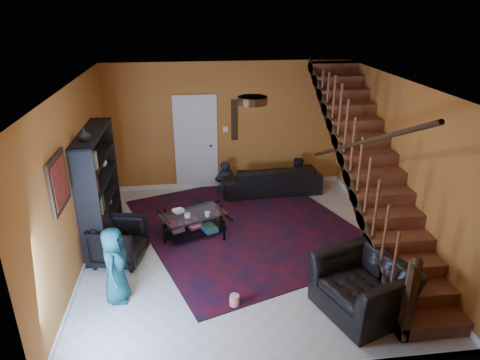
# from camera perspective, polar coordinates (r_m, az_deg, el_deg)

# --- Properties ---
(floor) EXTENTS (5.50, 5.50, 0.00)m
(floor) POSITION_cam_1_polar(r_m,az_deg,el_deg) (7.47, 0.50, -9.07)
(floor) COLOR beige
(floor) RESTS_ON ground
(room) EXTENTS (5.50, 5.50, 5.50)m
(room) POSITION_cam_1_polar(r_m,az_deg,el_deg) (8.57, -9.57, -4.58)
(room) COLOR #A85C25
(room) RESTS_ON ground
(staircase) EXTENTS (0.95, 5.02, 3.18)m
(staircase) POSITION_cam_1_polar(r_m,az_deg,el_deg) (7.41, 17.05, 1.65)
(staircase) COLOR brown
(staircase) RESTS_ON floor
(bookshelf) EXTENTS (0.35, 1.80, 2.00)m
(bookshelf) POSITION_cam_1_polar(r_m,az_deg,el_deg) (7.67, -18.22, -1.29)
(bookshelf) COLOR black
(bookshelf) RESTS_ON floor
(door) EXTENTS (0.82, 0.05, 2.05)m
(door) POSITION_cam_1_polar(r_m,az_deg,el_deg) (9.48, -5.87, 4.71)
(door) COLOR silver
(door) RESTS_ON floor
(framed_picture) EXTENTS (0.04, 0.74, 0.74)m
(framed_picture) POSITION_cam_1_polar(r_m,az_deg,el_deg) (6.07, -23.03, -0.29)
(framed_picture) COLOR maroon
(framed_picture) RESTS_ON room
(wall_hanging) EXTENTS (0.14, 0.03, 0.90)m
(wall_hanging) POSITION_cam_1_polar(r_m,az_deg,el_deg) (9.39, -0.76, 8.00)
(wall_hanging) COLOR black
(wall_hanging) RESTS_ON room
(ceiling_fixture) EXTENTS (0.40, 0.40, 0.10)m
(ceiling_fixture) POSITION_cam_1_polar(r_m,az_deg,el_deg) (5.69, 1.67, 10.57)
(ceiling_fixture) COLOR #3F2814
(ceiling_fixture) RESTS_ON room
(rug) EXTENTS (4.79, 5.10, 0.02)m
(rug) POSITION_cam_1_polar(r_m,az_deg,el_deg) (8.15, 0.89, -6.08)
(rug) COLOR #3F0B14
(rug) RESTS_ON floor
(sofa) EXTENTS (2.18, 0.95, 0.63)m
(sofa) POSITION_cam_1_polar(r_m,az_deg,el_deg) (9.49, 4.13, 0.22)
(sofa) COLOR black
(sofa) RESTS_ON floor
(armchair_left) EXTENTS (0.94, 0.92, 0.71)m
(armchair_left) POSITION_cam_1_polar(r_m,az_deg,el_deg) (7.23, -15.83, -7.90)
(armchair_left) COLOR black
(armchair_left) RESTS_ON floor
(armchair_right) EXTENTS (1.36, 1.45, 0.76)m
(armchair_right) POSITION_cam_1_polar(r_m,az_deg,el_deg) (6.17, 16.12, -13.51)
(armchair_right) COLOR black
(armchair_right) RESTS_ON floor
(person_adult_a) EXTENTS (0.47, 0.34, 1.20)m
(person_adult_a) POSITION_cam_1_polar(r_m,az_deg,el_deg) (9.47, -2.06, -0.88)
(person_adult_a) COLOR black
(person_adult_a) RESTS_ON sofa
(person_adult_b) EXTENTS (0.59, 0.47, 1.21)m
(person_adult_b) POSITION_cam_1_polar(r_m,az_deg,el_deg) (9.72, 7.46, -0.37)
(person_adult_b) COLOR black
(person_adult_b) RESTS_ON sofa
(person_child) EXTENTS (0.41, 0.58, 1.14)m
(person_child) POSITION_cam_1_polar(r_m,az_deg,el_deg) (6.27, -16.34, -10.83)
(person_child) COLOR #174757
(person_child) RESTS_ON armchair_left
(coffee_table) EXTENTS (1.27, 1.04, 0.42)m
(coffee_table) POSITION_cam_1_polar(r_m,az_deg,el_deg) (7.79, -6.17, -5.74)
(coffee_table) COLOR black
(coffee_table) RESTS_ON floor
(cup_a) EXTENTS (0.15, 0.15, 0.09)m
(cup_a) POSITION_cam_1_polar(r_m,az_deg,el_deg) (7.56, -7.02, -4.78)
(cup_a) COLOR #999999
(cup_a) RESTS_ON coffee_table
(cup_b) EXTENTS (0.12, 0.12, 0.09)m
(cup_b) POSITION_cam_1_polar(r_m,az_deg,el_deg) (7.58, -4.38, -4.59)
(cup_b) COLOR #999999
(cup_b) RESTS_ON coffee_table
(bowl) EXTENTS (0.29, 0.29, 0.06)m
(bowl) POSITION_cam_1_polar(r_m,az_deg,el_deg) (7.78, -8.22, -4.17)
(bowl) COLOR #999999
(bowl) RESTS_ON coffee_table
(vase) EXTENTS (0.18, 0.18, 0.19)m
(vase) POSITION_cam_1_polar(r_m,az_deg,el_deg) (6.83, -20.08, 5.70)
(vase) COLOR #999999
(vase) RESTS_ON bookshelf
(popcorn_bucket) EXTENTS (0.16, 0.16, 0.16)m
(popcorn_bucket) POSITION_cam_1_polar(r_m,az_deg,el_deg) (6.17, -0.74, -15.73)
(popcorn_bucket) COLOR red
(popcorn_bucket) RESTS_ON rug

